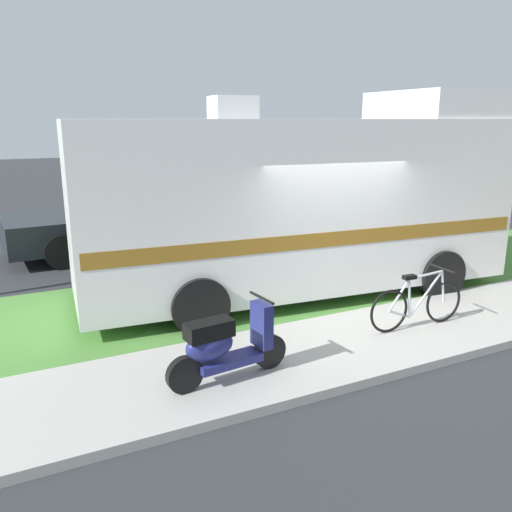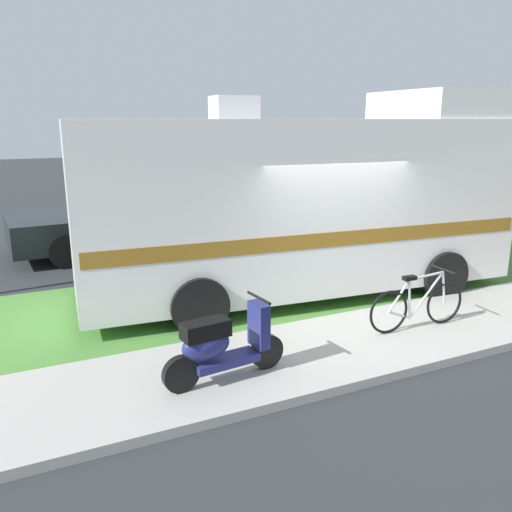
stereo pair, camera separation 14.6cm
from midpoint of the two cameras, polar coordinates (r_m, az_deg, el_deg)
The scene contains 7 objects.
ground_plane at distance 8.86m, azimuth 8.90°, elevation -6.43°, with size 80.00×80.00×0.00m, color #2D3033.
sidewalk at distance 7.96m, azimuth 13.80°, elevation -8.75°, with size 24.00×2.00×0.12m.
grass_strip at distance 10.05m, azimuth 4.11°, elevation -3.48°, with size 24.00×3.40×0.08m.
motorhome_rv at distance 9.44m, azimuth 5.45°, elevation 5.95°, with size 7.84×3.07×3.66m.
scooter at distance 6.30m, azimuth -3.15°, elevation -9.60°, with size 1.61×0.51×0.97m.
bicycle at distance 8.21m, azimuth 17.59°, elevation -5.05°, with size 1.67×0.52×0.88m.
pickup_truck_near at distance 13.39m, azimuth -11.73°, elevation 4.98°, with size 5.19×2.45×1.84m.
Camera 2 is at (-4.66, -6.82, 3.17)m, focal length 36.89 mm.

